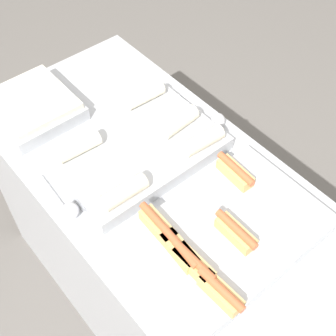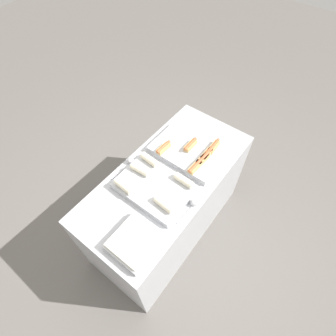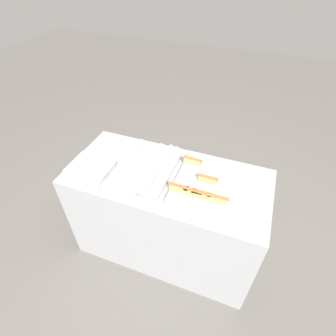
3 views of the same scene
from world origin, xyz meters
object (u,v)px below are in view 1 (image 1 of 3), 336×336
tray_side_front (33,106)px  serving_spoon_far (215,119)px  serving_spoon_near (68,209)px  tray_wraps (138,147)px  tray_hotdogs (224,235)px

tray_side_front → serving_spoon_far: tray_side_front is taller
serving_spoon_near → tray_wraps: bearing=100.2°
tray_side_front → serving_spoon_near: (0.44, -0.14, -0.01)m
tray_hotdogs → serving_spoon_far: tray_hotdogs is taller
tray_hotdogs → tray_side_front: (-0.80, -0.15, 0.00)m
tray_wraps → serving_spoon_far: bearing=78.5°
serving_spoon_near → serving_spoon_far: size_ratio=0.94×
tray_wraps → serving_spoon_far: 0.30m
serving_spoon_near → serving_spoon_far: same height
tray_hotdogs → tray_side_front: size_ratio=1.85×
tray_hotdogs → tray_side_front: 0.82m
serving_spoon_near → tray_hotdogs: bearing=38.4°
tray_side_front → serving_spoon_far: (0.45, 0.45, -0.01)m
tray_hotdogs → serving_spoon_far: (-0.36, 0.31, -0.01)m
serving_spoon_near → serving_spoon_far: 0.59m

